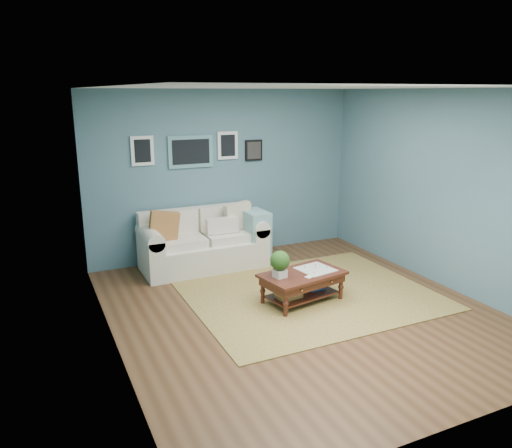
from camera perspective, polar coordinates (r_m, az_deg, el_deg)
room_shell at (r=5.99m, az=4.96°, el=2.35°), size 5.00×5.02×2.70m
area_rug at (r=6.82m, az=6.22°, el=-8.03°), size 3.18×2.54×0.01m
loveseat at (r=7.78m, az=-5.54°, el=-1.99°), size 1.94×0.88×0.99m
coffee_table at (r=6.46m, az=4.91°, el=-6.24°), size 1.15×0.79×0.74m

